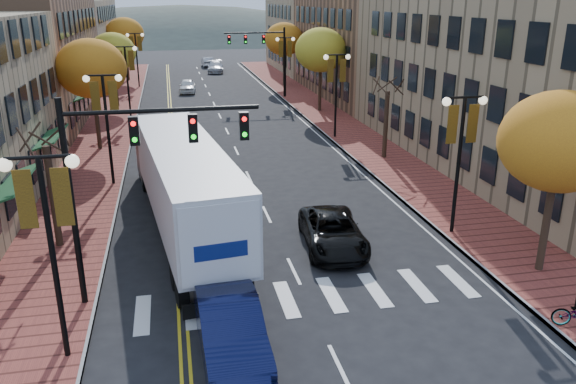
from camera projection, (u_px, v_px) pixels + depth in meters
ground at (321, 329)px, 17.53m from camera, size 200.00×200.00×0.00m
sidewalk_left at (111, 123)px, 45.79m from camera, size 4.00×85.00×0.15m
sidewalk_right at (324, 114)px, 49.29m from camera, size 4.00×85.00×0.15m
building_left_mid at (6, 53)px, 45.69m from camera, size 12.00×24.00×11.00m
building_left_far at (60, 41)px, 69.04m from camera, size 12.00×26.00×9.50m
building_right_near at (553, 38)px, 33.45m from camera, size 15.00×28.00×15.00m
building_right_mid at (389, 46)px, 58.30m from camera, size 15.00×24.00×10.00m
building_right_far at (331, 30)px, 78.47m from camera, size 15.00×20.00×11.00m
tree_left_a at (53, 197)px, 22.43m from camera, size 0.28×0.28×4.20m
tree_left_b at (91, 69)px, 36.17m from camera, size 4.48×4.48×7.21m
tree_left_c at (113, 52)px, 51.09m from camera, size 4.16×4.16×6.69m
tree_left_d at (125, 34)px, 67.54m from camera, size 4.61×4.61×7.42m
tree_right_a at (559, 142)px, 19.47m from camera, size 4.16×4.16×6.69m
tree_right_b at (386, 125)px, 35.18m from camera, size 0.28×0.28×4.20m
tree_right_c at (321, 50)px, 48.92m from camera, size 4.48×4.48×7.21m
tree_right_d at (284, 39)px, 63.75m from camera, size 4.35×4.35×7.00m
lamp_left_a at (47, 220)px, 14.66m from camera, size 1.96×0.36×6.05m
lamp_left_b at (106, 108)px, 29.45m from camera, size 1.96×0.36×6.05m
lamp_left_c at (126, 68)px, 46.08m from camera, size 1.96×0.36×6.05m
lamp_left_d at (136, 49)px, 62.72m from camera, size 1.96×0.36×6.05m
lamp_right_a at (461, 139)px, 23.12m from camera, size 1.96×0.36×6.05m
lamp_right_b at (336, 79)px, 39.76m from camera, size 1.96×0.36×6.05m
lamp_right_c at (285, 55)px, 56.40m from camera, size 1.96×0.36×6.05m
traffic_mast_near at (131, 162)px, 17.62m from camera, size 6.10×0.35×7.00m
traffic_mast_far at (265, 49)px, 55.79m from camera, size 6.10×0.34×7.00m
semi_truck at (181, 176)px, 24.40m from camera, size 4.65×16.86×4.17m
navy_sedan at (230, 328)px, 16.10m from camera, size 1.91×5.07×1.65m
black_suv at (333, 232)px, 23.03m from camera, size 2.78×5.23×1.40m
car_far_white at (187, 86)px, 60.77m from camera, size 1.97×4.28×1.42m
car_far_silver at (215, 67)px, 77.08m from camera, size 2.52×5.30×1.49m
car_far_oncoming at (207, 62)px, 83.32m from camera, size 1.68×4.34×1.41m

